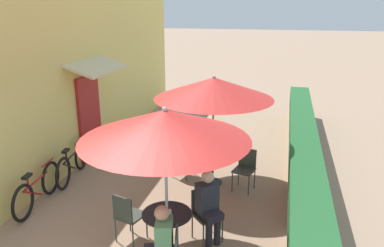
{
  "coord_description": "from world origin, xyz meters",
  "views": [
    {
      "loc": [
        2.26,
        -2.96,
        3.71
      ],
      "look_at": [
        0.15,
        5.35,
        1.0
      ],
      "focal_mm": 35.0,
      "sensor_mm": 36.0,
      "label": 1
    }
  ],
  "objects_px": {
    "cafe_chair_mid_left": "(182,156)",
    "cafe_chair_near_back": "(205,210)",
    "coffee_cup_near": "(169,213)",
    "bicycle_leaning": "(37,189)",
    "cafe_chair_near_left": "(127,214)",
    "patio_umbrella_near": "(165,125)",
    "seated_patron_near_back": "(209,204)",
    "bicycle_second": "(73,163)",
    "seated_patron_near_right": "(160,244)",
    "patio_umbrella_mid": "(214,88)",
    "patio_table_near": "(167,225)",
    "cafe_chair_mid_right": "(245,166)",
    "patio_table_mid": "(212,161)",
    "coffee_cup_mid": "(214,153)"
  },
  "relations": [
    {
      "from": "cafe_chair_mid_left",
      "to": "cafe_chair_near_back",
      "type": "bearing_deg",
      "value": -50.85
    },
    {
      "from": "coffee_cup_near",
      "to": "bicycle_leaning",
      "type": "bearing_deg",
      "value": 163.98
    },
    {
      "from": "cafe_chair_near_left",
      "to": "cafe_chair_near_back",
      "type": "bearing_deg",
      "value": 36.05
    },
    {
      "from": "patio_umbrella_near",
      "to": "seated_patron_near_back",
      "type": "height_order",
      "value": "patio_umbrella_near"
    },
    {
      "from": "cafe_chair_near_back",
      "to": "bicycle_second",
      "type": "distance_m",
      "value": 3.65
    },
    {
      "from": "seated_patron_near_right",
      "to": "cafe_chair_near_back",
      "type": "bearing_deg",
      "value": -28.44
    },
    {
      "from": "cafe_chair_near_back",
      "to": "patio_umbrella_mid",
      "type": "distance_m",
      "value": 2.6
    },
    {
      "from": "patio_umbrella_near",
      "to": "patio_umbrella_mid",
      "type": "relative_size",
      "value": 1.0
    },
    {
      "from": "patio_table_near",
      "to": "cafe_chair_near_left",
      "type": "distance_m",
      "value": 0.73
    },
    {
      "from": "cafe_chair_mid_right",
      "to": "patio_table_near",
      "type": "bearing_deg",
      "value": 83.84
    },
    {
      "from": "coffee_cup_near",
      "to": "patio_table_mid",
      "type": "height_order",
      "value": "coffee_cup_near"
    },
    {
      "from": "seated_patron_near_back",
      "to": "bicycle_leaning",
      "type": "bearing_deg",
      "value": -48.79
    },
    {
      "from": "seated_patron_near_back",
      "to": "bicycle_second",
      "type": "distance_m",
      "value": 3.77
    },
    {
      "from": "cafe_chair_near_left",
      "to": "cafe_chair_mid_right",
      "type": "distance_m",
      "value": 2.85
    },
    {
      "from": "coffee_cup_near",
      "to": "bicycle_leaning",
      "type": "xyz_separation_m",
      "value": [
        -2.92,
        0.84,
        -0.4
      ]
    },
    {
      "from": "patio_table_near",
      "to": "bicycle_leaning",
      "type": "distance_m",
      "value": 2.98
    },
    {
      "from": "cafe_chair_near_left",
      "to": "cafe_chair_mid_left",
      "type": "height_order",
      "value": "same"
    },
    {
      "from": "patio_table_mid",
      "to": "patio_table_near",
      "type": "bearing_deg",
      "value": -94.29
    },
    {
      "from": "seated_patron_near_right",
      "to": "bicycle_second",
      "type": "relative_size",
      "value": 0.73
    },
    {
      "from": "seated_patron_near_back",
      "to": "bicycle_second",
      "type": "xyz_separation_m",
      "value": [
        -3.41,
        1.56,
        -0.32
      ]
    },
    {
      "from": "cafe_chair_mid_right",
      "to": "bicycle_second",
      "type": "distance_m",
      "value": 3.81
    },
    {
      "from": "coffee_cup_mid",
      "to": "bicycle_second",
      "type": "height_order",
      "value": "coffee_cup_mid"
    },
    {
      "from": "cafe_chair_mid_left",
      "to": "patio_table_near",
      "type": "bearing_deg",
      "value": -64.86
    },
    {
      "from": "seated_patron_near_right",
      "to": "bicycle_second",
      "type": "distance_m",
      "value": 4.08
    },
    {
      "from": "patio_table_near",
      "to": "patio_table_mid",
      "type": "xyz_separation_m",
      "value": [
        0.19,
        2.58,
        0.0
      ]
    },
    {
      "from": "cafe_chair_near_left",
      "to": "cafe_chair_mid_left",
      "type": "xyz_separation_m",
      "value": [
        0.19,
        2.55,
        0.0
      ]
    },
    {
      "from": "cafe_chair_near_left",
      "to": "seated_patron_near_right",
      "type": "bearing_deg",
      "value": -28.29
    },
    {
      "from": "cafe_chair_mid_left",
      "to": "bicycle_second",
      "type": "bearing_deg",
      "value": -150.53
    },
    {
      "from": "patio_umbrella_mid",
      "to": "cafe_chair_mid_right",
      "type": "height_order",
      "value": "patio_umbrella_mid"
    },
    {
      "from": "patio_umbrella_near",
      "to": "patio_umbrella_mid",
      "type": "bearing_deg",
      "value": 85.71
    },
    {
      "from": "cafe_chair_near_left",
      "to": "seated_patron_near_back",
      "type": "bearing_deg",
      "value": 31.56
    },
    {
      "from": "cafe_chair_near_left",
      "to": "cafe_chair_mid_left",
      "type": "distance_m",
      "value": 2.55
    },
    {
      "from": "patio_umbrella_near",
      "to": "coffee_cup_near",
      "type": "height_order",
      "value": "patio_umbrella_near"
    },
    {
      "from": "seated_patron_near_back",
      "to": "cafe_chair_mid_left",
      "type": "bearing_deg",
      "value": -107.55
    },
    {
      "from": "patio_table_near",
      "to": "patio_umbrella_mid",
      "type": "height_order",
      "value": "patio_umbrella_mid"
    },
    {
      "from": "coffee_cup_mid",
      "to": "bicycle_leaning",
      "type": "xyz_separation_m",
      "value": [
        -3.13,
        -1.64,
        -0.4
      ]
    },
    {
      "from": "cafe_chair_near_back",
      "to": "patio_umbrella_near",
      "type": "bearing_deg",
      "value": 6.05
    },
    {
      "from": "patio_umbrella_near",
      "to": "cafe_chair_mid_left",
      "type": "distance_m",
      "value": 3.16
    },
    {
      "from": "patio_umbrella_near",
      "to": "cafe_chair_near_left",
      "type": "height_order",
      "value": "patio_umbrella_near"
    },
    {
      "from": "seated_patron_near_back",
      "to": "cafe_chair_near_back",
      "type": "bearing_deg",
      "value": -90.0
    },
    {
      "from": "seated_patron_near_back",
      "to": "cafe_chair_mid_left",
      "type": "height_order",
      "value": "seated_patron_near_back"
    },
    {
      "from": "patio_umbrella_mid",
      "to": "bicycle_leaning",
      "type": "relative_size",
      "value": 1.44
    },
    {
      "from": "patio_umbrella_near",
      "to": "coffee_cup_near",
      "type": "bearing_deg",
      "value": -43.03
    },
    {
      "from": "cafe_chair_near_left",
      "to": "patio_table_mid",
      "type": "distance_m",
      "value": 2.61
    },
    {
      "from": "cafe_chair_near_back",
      "to": "cafe_chair_mid_left",
      "type": "height_order",
      "value": "same"
    },
    {
      "from": "patio_table_near",
      "to": "coffee_cup_mid",
      "type": "distance_m",
      "value": 2.46
    },
    {
      "from": "patio_umbrella_mid",
      "to": "patio_table_near",
      "type": "bearing_deg",
      "value": -94.29
    },
    {
      "from": "cafe_chair_near_left",
      "to": "patio_table_mid",
      "type": "xyz_separation_m",
      "value": [
        0.91,
        2.44,
        -0.0
      ]
    },
    {
      "from": "patio_umbrella_mid",
      "to": "bicycle_leaning",
      "type": "xyz_separation_m",
      "value": [
        -3.06,
        -1.79,
        -1.76
      ]
    },
    {
      "from": "cafe_chair_near_left",
      "to": "cafe_chair_mid_left",
      "type": "relative_size",
      "value": 1.0
    }
  ]
}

